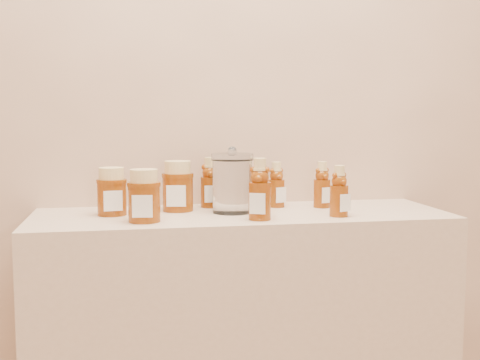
{
  "coord_description": "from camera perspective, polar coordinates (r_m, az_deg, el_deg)",
  "views": [
    {
      "loc": [
        -0.32,
        -0.15,
        1.18
      ],
      "look_at": [
        -0.01,
        1.52,
        1.0
      ],
      "focal_mm": 45.0,
      "sensor_mm": 36.0,
      "label": 1
    }
  ],
  "objects": [
    {
      "name": "honey_jar_left",
      "position": [
        1.74,
        -12.06,
        -1.06
      ],
      "size": [
        0.09,
        0.09,
        0.14
      ],
      "primitive_type": null,
      "rotation": [
        0.0,
        0.0,
        0.1
      ],
      "color": "#682A08",
      "rests_on": "display_table"
    },
    {
      "name": "bear_bottle_front_left",
      "position": [
        1.63,
        1.89,
        -0.48
      ],
      "size": [
        0.09,
        0.09,
        0.19
      ],
      "primitive_type": null,
      "rotation": [
        0.0,
        0.0,
        -0.42
      ],
      "color": "#682A08",
      "rests_on": "display_table"
    },
    {
      "name": "bear_bottle_front_right",
      "position": [
        1.7,
        9.38,
        -0.72
      ],
      "size": [
        0.07,
        0.07,
        0.16
      ],
      "primitive_type": null,
      "rotation": [
        0.0,
        0.0,
        0.37
      ],
      "color": "#682A08",
      "rests_on": "display_table"
    },
    {
      "name": "bear_bottle_back_left",
      "position": [
        1.85,
        -2.89,
        0.09
      ],
      "size": [
        0.06,
        0.06,
        0.17
      ],
      "primitive_type": null,
      "rotation": [
        0.0,
        0.0,
        0.0
      ],
      "color": "#682A08",
      "rests_on": "display_table"
    },
    {
      "name": "honey_jar_back",
      "position": [
        1.79,
        -5.92,
        -0.57
      ],
      "size": [
        0.11,
        0.11,
        0.15
      ],
      "primitive_type": null,
      "rotation": [
        0.0,
        0.0,
        -0.19
      ],
      "color": "#682A08",
      "rests_on": "display_table"
    },
    {
      "name": "bear_bottle_back_right",
      "position": [
        1.86,
        7.79,
        -0.14
      ],
      "size": [
        0.07,
        0.07,
        0.16
      ],
      "primitive_type": null,
      "rotation": [
        0.0,
        0.0,
        0.3
      ],
      "color": "#682A08",
      "rests_on": "display_table"
    },
    {
      "name": "honey_jar_front",
      "position": [
        1.62,
        -9.08,
        -1.47
      ],
      "size": [
        0.1,
        0.1,
        0.14
      ],
      "primitive_type": null,
      "rotation": [
        0.0,
        0.0,
        -0.14
      ],
      "color": "#682A08",
      "rests_on": "display_table"
    },
    {
      "name": "wall_back",
      "position": [
        1.93,
        -0.95,
        11.12
      ],
      "size": [
        3.5,
        0.02,
        2.7
      ],
      "primitive_type": "cube",
      "color": "tan",
      "rests_on": "ground"
    },
    {
      "name": "glass_canister",
      "position": [
        1.75,
        -0.74,
        -0.06
      ],
      "size": [
        0.16,
        0.16,
        0.19
      ],
      "primitive_type": null,
      "rotation": [
        0.0,
        0.0,
        -0.42
      ],
      "color": "white",
      "rests_on": "display_table"
    },
    {
      "name": "bear_bottle_back_mid",
      "position": [
        1.86,
        3.47,
        -0.15
      ],
      "size": [
        0.07,
        0.07,
        0.16
      ],
      "primitive_type": null,
      "rotation": [
        0.0,
        0.0,
        0.34
      ],
      "color": "#682A08",
      "rests_on": "display_table"
    }
  ]
}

